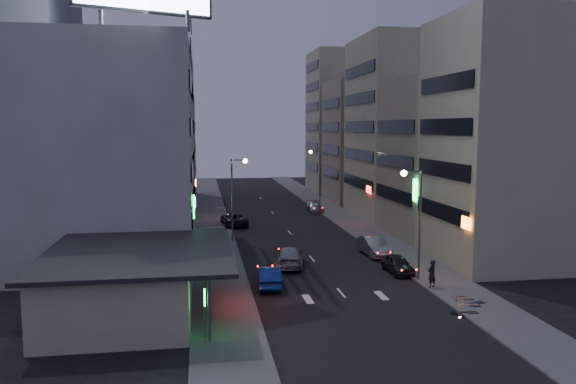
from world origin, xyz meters
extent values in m
plane|color=black|center=(0.00, 0.00, 0.00)|extent=(180.00, 180.00, 0.00)
cube|color=#4C4C4F|center=(-8.00, 30.00, 0.06)|extent=(4.00, 120.00, 0.12)
cube|color=#4C4C4F|center=(8.00, 30.00, 0.06)|extent=(4.00, 120.00, 0.12)
cube|color=#B5AD8D|center=(-14.00, 2.00, 1.80)|extent=(8.00, 12.00, 3.60)
cube|color=black|center=(-13.00, 2.00, 3.75)|extent=(11.00, 13.00, 0.25)
cube|color=black|center=(-8.90, 2.00, 3.10)|extent=(0.12, 4.00, 0.90)
cube|color=#FF1E14|center=(-8.82, 2.00, 3.10)|extent=(0.04, 3.70, 0.70)
cube|color=#B3B2AE|center=(-17.00, 20.00, 9.00)|extent=(14.00, 24.00, 18.00)
cube|color=gray|center=(-26.00, 23.00, 17.00)|extent=(10.00, 14.00, 34.00)
cube|color=#B5AD8D|center=(15.00, 10.50, 10.00)|extent=(10.00, 11.00, 20.00)
cube|color=tan|center=(15.50, 22.00, 8.00)|extent=(11.00, 12.00, 16.00)
cube|color=#B5AD8D|center=(15.00, 35.00, 11.00)|extent=(10.00, 14.00, 22.00)
cube|color=#B3B2AE|center=(-15.50, 45.00, 10.00)|extent=(11.00, 10.00, 20.00)
cube|color=gray|center=(-16.00, 58.00, 7.50)|extent=(12.00, 10.00, 15.00)
cube|color=tan|center=(15.50, 50.00, 9.00)|extent=(11.00, 12.00, 18.00)
cube|color=#B5AD8D|center=(16.00, 64.00, 12.00)|extent=(12.00, 12.00, 24.00)
cylinder|color=#595B60|center=(-16.00, 10.00, 18.75)|extent=(0.30, 0.30, 1.50)
cylinder|color=#595B60|center=(-10.00, 10.00, 18.75)|extent=(0.30, 0.30, 1.50)
cylinder|color=#595B60|center=(6.30, 6.00, 4.12)|extent=(0.16, 0.16, 8.00)
cylinder|color=#595B60|center=(5.60, 6.00, 8.02)|extent=(1.40, 0.10, 0.10)
sphere|color=#FFD88C|center=(5.00, 6.00, 7.92)|extent=(0.44, 0.44, 0.44)
cylinder|color=#595B60|center=(-6.30, 22.00, 4.12)|extent=(0.16, 0.16, 8.00)
cylinder|color=#595B60|center=(-5.60, 22.00, 8.02)|extent=(1.40, 0.10, 0.10)
sphere|color=#FFD88C|center=(-5.00, 22.00, 7.92)|extent=(0.44, 0.44, 0.44)
cylinder|color=#595B60|center=(6.30, 40.00, 4.12)|extent=(0.16, 0.16, 8.00)
cylinder|color=#595B60|center=(5.60, 40.00, 8.02)|extent=(1.40, 0.10, 0.10)
sphere|color=#FFD88C|center=(5.00, 40.00, 7.92)|extent=(0.44, 0.44, 0.44)
imported|color=#292A2F|center=(5.60, 8.44, 0.69)|extent=(1.71, 4.07, 1.37)
imported|color=gray|center=(5.60, 14.45, 0.79)|extent=(1.90, 4.87, 1.58)
imported|color=black|center=(-5.59, 31.14, 0.77)|extent=(3.08, 5.79, 1.55)
imported|color=#9C9DA3|center=(5.60, 39.99, 0.65)|extent=(1.94, 4.54, 1.30)
imported|color=navy|center=(-4.62, 6.23, 0.74)|extent=(1.95, 4.60, 1.48)
imported|color=#93979A|center=(-2.26, 11.76, 0.78)|extent=(3.30, 5.72, 1.56)
imported|color=black|center=(6.43, 3.92, 1.09)|extent=(0.84, 0.73, 1.94)
camera|label=1|loc=(-9.32, -31.96, 11.24)|focal=35.00mm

